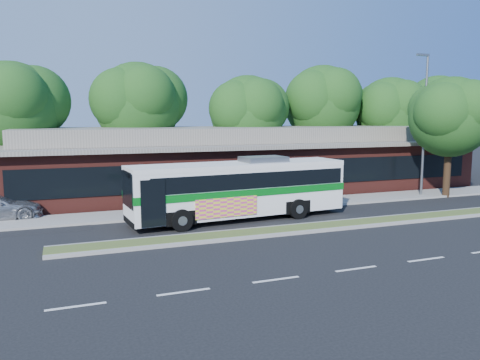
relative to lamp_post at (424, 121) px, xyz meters
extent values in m
plane|color=black|center=(-9.56, -6.00, -4.90)|extent=(120.00, 120.00, 0.00)
cube|color=#455424|center=(-9.56, -5.40, -4.83)|extent=(26.00, 1.10, 0.15)
cube|color=gray|center=(-9.56, 0.40, -4.84)|extent=(44.00, 2.60, 0.12)
cube|color=#5A221C|center=(-9.56, 7.00, -3.30)|extent=(32.00, 10.00, 3.20)
cube|color=slate|center=(-9.56, 7.00, -1.58)|extent=(33.20, 11.20, 0.24)
cube|color=slate|center=(-9.56, 7.00, -0.95)|extent=(30.00, 8.00, 1.00)
cube|color=black|center=(-9.56, 1.97, -3.20)|extent=(30.00, 0.06, 1.60)
cylinder|color=slate|center=(0.04, 0.00, -0.40)|extent=(0.16, 0.16, 9.00)
cube|color=slate|center=(-0.36, 0.00, 4.10)|extent=(0.90, 0.18, 0.14)
cylinder|color=black|center=(-24.56, 9.00, -2.91)|extent=(0.44, 0.44, 3.99)
sphere|color=#1C4316|center=(-24.56, 9.00, 0.83)|extent=(5.80, 5.80, 5.80)
sphere|color=#1C4316|center=(-23.26, 9.43, 1.29)|extent=(4.52, 4.52, 4.52)
cylinder|color=black|center=(-16.56, 10.00, -2.80)|extent=(0.44, 0.44, 4.20)
sphere|color=#1C4316|center=(-16.56, 10.00, 1.10)|extent=(6.00, 6.00, 6.00)
sphere|color=#1C4316|center=(-15.21, 10.45, 1.58)|extent=(4.68, 4.68, 4.68)
cylinder|color=black|center=(-8.56, 9.00, -3.01)|extent=(0.44, 0.44, 3.78)
sphere|color=#1C4316|center=(-8.56, 9.00, 0.56)|extent=(5.60, 5.60, 5.60)
sphere|color=#1C4316|center=(-7.30, 9.42, 1.00)|extent=(4.37, 4.37, 4.37)
cylinder|color=black|center=(-1.56, 10.00, -2.70)|extent=(0.44, 0.44, 4.41)
sphere|color=#1C4316|center=(-1.56, 10.00, 1.37)|extent=(6.20, 6.20, 6.20)
sphere|color=#1C4316|center=(-0.17, 10.46, 1.86)|extent=(4.84, 4.84, 4.84)
cylinder|color=black|center=(4.44, 9.00, -2.97)|extent=(0.44, 0.44, 3.86)
sphere|color=#1C4316|center=(4.44, 9.00, 0.70)|extent=(5.80, 5.80, 5.80)
sphere|color=#1C4316|center=(5.74, 9.43, 1.16)|extent=(4.52, 4.52, 4.52)
cylinder|color=black|center=(10.44, 10.00, -2.85)|extent=(0.44, 0.44, 4.12)
sphere|color=#1C4316|center=(10.44, 10.00, 1.01)|extent=(6.00, 6.00, 6.00)
sphere|color=#1C4316|center=(11.79, 10.45, 1.49)|extent=(4.68, 4.68, 4.68)
cube|color=white|center=(-13.52, -2.25, -3.31)|extent=(11.24, 3.26, 2.55)
cube|color=black|center=(-13.24, -2.22, -2.80)|extent=(10.36, 3.23, 0.76)
cube|color=white|center=(-13.52, -2.25, -2.15)|extent=(11.26, 3.28, 0.24)
cube|color=#046215|center=(-13.52, -2.25, -3.39)|extent=(11.30, 3.32, 0.35)
cube|color=black|center=(-19.06, -2.70, -3.01)|extent=(0.23, 2.07, 1.58)
cube|color=black|center=(-7.97, -1.79, -2.71)|extent=(0.21, 1.93, 1.02)
cube|color=#CF3D84|center=(-14.61, -3.55, -3.98)|extent=(3.13, 0.30, 0.92)
cube|color=slate|center=(-12.13, -2.13, -1.91)|extent=(2.33, 1.66, 0.28)
cylinder|color=black|center=(-16.83, -3.68, -4.40)|extent=(1.04, 0.41, 1.02)
cylinder|color=black|center=(-17.02, -1.37, -4.40)|extent=(1.04, 0.41, 1.02)
cylinder|color=black|center=(-10.66, -3.18, -4.40)|extent=(1.04, 0.41, 1.02)
cylinder|color=black|center=(-10.85, -0.86, -4.40)|extent=(1.04, 0.41, 1.02)
cylinder|color=black|center=(1.44, -0.70, -3.09)|extent=(0.44, 0.44, 3.62)
sphere|color=#1C4316|center=(1.44, -0.70, 0.24)|extent=(5.09, 5.09, 5.09)
sphere|color=#1C4316|center=(2.58, -0.32, 0.65)|extent=(3.97, 3.97, 3.97)
camera|label=1|loc=(-21.70, -23.93, 0.19)|focal=35.00mm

